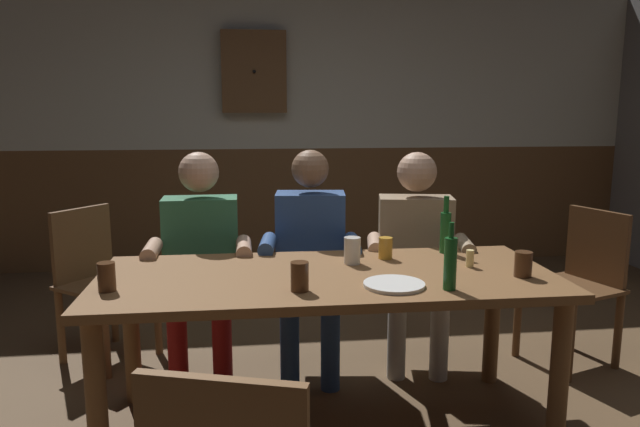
# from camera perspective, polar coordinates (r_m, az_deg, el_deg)

# --- Properties ---
(ground_plane) EXTENTS (7.66, 7.66, 0.00)m
(ground_plane) POSITION_cam_1_polar(r_m,az_deg,el_deg) (3.01, 0.48, -18.82)
(ground_plane) COLOR brown
(back_wall_upper) EXTENTS (6.39, 0.12, 1.39)m
(back_wall_upper) POSITION_cam_1_polar(r_m,az_deg,el_deg) (5.51, -3.39, 13.50)
(back_wall_upper) COLOR beige
(back_wall_wainscot) EXTENTS (6.39, 0.12, 1.09)m
(back_wall_wainscot) POSITION_cam_1_polar(r_m,az_deg,el_deg) (5.57, -3.26, 0.66)
(back_wall_wainscot) COLOR brown
(back_wall_wainscot) RESTS_ON ground_plane
(dining_table) EXTENTS (2.02, 0.86, 0.73)m
(dining_table) POSITION_cam_1_polar(r_m,az_deg,el_deg) (2.70, 0.69, -7.68)
(dining_table) COLOR brown
(dining_table) RESTS_ON ground_plane
(person_0) EXTENTS (0.55, 0.52, 1.22)m
(person_0) POSITION_cam_1_polar(r_m,az_deg,el_deg) (3.30, -11.32, -3.80)
(person_0) COLOR #33724C
(person_0) RESTS_ON ground_plane
(person_1) EXTENTS (0.55, 0.57, 1.23)m
(person_1) POSITION_cam_1_polar(r_m,az_deg,el_deg) (3.31, -0.93, -3.58)
(person_1) COLOR #2D4C84
(person_1) RESTS_ON ground_plane
(person_2) EXTENTS (0.60, 0.58, 1.21)m
(person_2) POSITION_cam_1_polar(r_m,az_deg,el_deg) (3.43, 9.14, -3.16)
(person_2) COLOR #997F60
(person_2) RESTS_ON ground_plane
(chair_empty_near_right) EXTENTS (0.56, 0.56, 0.88)m
(chair_empty_near_right) POSITION_cam_1_polar(r_m,az_deg,el_deg) (3.75, 23.56, -5.92)
(chair_empty_near_right) COLOR brown
(chair_empty_near_right) RESTS_ON ground_plane
(chair_empty_far_end) EXTENTS (0.62, 0.62, 0.88)m
(chair_empty_far_end) POSITION_cam_1_polar(r_m,az_deg,el_deg) (3.73, -20.45, -5.81)
(chair_empty_far_end) COLOR brown
(chair_empty_far_end) RESTS_ON ground_plane
(table_candle) EXTENTS (0.04, 0.04, 0.08)m
(table_candle) POSITION_cam_1_polar(r_m,az_deg,el_deg) (2.86, 14.12, -4.18)
(table_candle) COLOR #F9E08C
(table_candle) RESTS_ON dining_table
(plate_0) EXTENTS (0.26, 0.26, 0.01)m
(plate_0) POSITION_cam_1_polar(r_m,az_deg,el_deg) (2.50, 7.08, -6.74)
(plate_0) COLOR white
(plate_0) RESTS_ON dining_table
(bottle_0) EXTENTS (0.05, 0.05, 0.28)m
(bottle_0) POSITION_cam_1_polar(r_m,az_deg,el_deg) (2.47, 12.33, -4.59)
(bottle_0) COLOR #195923
(bottle_0) RESTS_ON dining_table
(bottle_1) EXTENTS (0.05, 0.05, 0.29)m
(bottle_1) POSITION_cam_1_polar(r_m,az_deg,el_deg) (3.09, 11.88, -1.57)
(bottle_1) COLOR #195923
(bottle_1) RESTS_ON dining_table
(pint_glass_0) EXTENTS (0.07, 0.07, 0.12)m
(pint_glass_0) POSITION_cam_1_polar(r_m,az_deg,el_deg) (2.41, -1.96, -6.03)
(pint_glass_0) COLOR #4C2D19
(pint_glass_0) RESTS_ON dining_table
(pint_glass_1) EXTENTS (0.08, 0.08, 0.13)m
(pint_glass_1) POSITION_cam_1_polar(r_m,az_deg,el_deg) (2.83, 3.09, -3.55)
(pint_glass_1) COLOR white
(pint_glass_1) RESTS_ON dining_table
(pint_glass_2) EXTENTS (0.07, 0.07, 0.11)m
(pint_glass_2) POSITION_cam_1_polar(r_m,az_deg,el_deg) (2.93, 6.27, -3.30)
(pint_glass_2) COLOR gold
(pint_glass_2) RESTS_ON dining_table
(pint_glass_3) EXTENTS (0.07, 0.07, 0.12)m
(pint_glass_3) POSITION_cam_1_polar(r_m,az_deg,el_deg) (2.56, -19.70, -5.71)
(pint_glass_3) COLOR #4C2D19
(pint_glass_3) RESTS_ON dining_table
(pint_glass_4) EXTENTS (0.08, 0.08, 0.11)m
(pint_glass_4) POSITION_cam_1_polar(r_m,az_deg,el_deg) (2.76, 18.83, -4.60)
(pint_glass_4) COLOR #4C2D19
(pint_glass_4) RESTS_ON dining_table
(wall_dart_cabinet) EXTENTS (0.56, 0.15, 0.70)m
(wall_dart_cabinet) POSITION_cam_1_polar(r_m,az_deg,el_deg) (5.37, -6.32, 13.28)
(wall_dart_cabinet) COLOR brown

